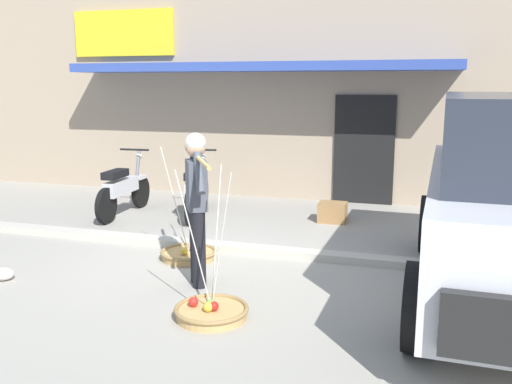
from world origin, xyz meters
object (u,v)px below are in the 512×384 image
at_px(fruit_basket_left_side, 189,253).
at_px(plastic_litter_bag, 2,274).
at_px(fruit_vendor, 197,199).
at_px(motorcycle_nearest_shop, 123,189).
at_px(wooden_crate, 333,212).
at_px(fruit_basket_right_side, 211,311).
at_px(motorcycle_second_in_row, 197,190).

bearing_deg(fruit_basket_left_side, plastic_litter_bag, -142.16).
bearing_deg(fruit_vendor, fruit_basket_left_side, 120.52).
xyz_separation_m(fruit_vendor, motorcycle_nearest_shop, (-2.50, 2.68, -0.53)).
bearing_deg(motorcycle_nearest_shop, wooden_crate, 9.82).
bearing_deg(fruit_basket_right_side, fruit_basket_left_side, 120.51).
bearing_deg(motorcycle_nearest_shop, fruit_vendor, -46.94).
height_order(fruit_basket_left_side, fruit_basket_right_side, same).
bearing_deg(plastic_litter_bag, fruit_basket_right_side, -5.84).
xyz_separation_m(fruit_vendor, fruit_basket_left_side, (-0.48, 0.81, -0.91)).
bearing_deg(fruit_basket_left_side, wooden_crate, 59.82).
xyz_separation_m(fruit_vendor, fruit_basket_right_side, (0.47, -0.81, -0.91)).
xyz_separation_m(fruit_basket_left_side, wooden_crate, (1.44, 2.47, 0.09)).
distance_m(fruit_vendor, plastic_litter_bag, 2.44).
height_order(fruit_basket_right_side, motorcycle_second_in_row, fruit_basket_right_side).
bearing_deg(motorcycle_second_in_row, motorcycle_nearest_shop, -165.20).
height_order(fruit_basket_right_side, motorcycle_nearest_shop, fruit_basket_right_side).
bearing_deg(wooden_crate, motorcycle_second_in_row, -172.92).
height_order(fruit_vendor, fruit_basket_right_side, fruit_vendor).
bearing_deg(motorcycle_nearest_shop, motorcycle_second_in_row, 14.80).
bearing_deg(wooden_crate, fruit_basket_left_side, -120.18).
distance_m(plastic_litter_bag, wooden_crate, 4.95).
xyz_separation_m(fruit_vendor, motorcycle_second_in_row, (-1.29, 3.00, -0.53)).
distance_m(fruit_basket_left_side, motorcycle_nearest_shop, 2.78).
bearing_deg(plastic_litter_bag, fruit_vendor, 13.63).
distance_m(motorcycle_nearest_shop, motorcycle_second_in_row, 1.25).
bearing_deg(fruit_basket_left_side, fruit_basket_right_side, -59.49).
bearing_deg(plastic_litter_bag, wooden_crate, 50.32).
relative_size(fruit_basket_right_side, wooden_crate, 3.30).
distance_m(fruit_basket_right_side, motorcycle_nearest_shop, 4.60).
height_order(fruit_basket_left_side, plastic_litter_bag, fruit_basket_left_side).
distance_m(fruit_basket_left_side, wooden_crate, 2.86).
xyz_separation_m(fruit_basket_left_side, motorcycle_second_in_row, (-0.82, 2.19, 0.38)).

